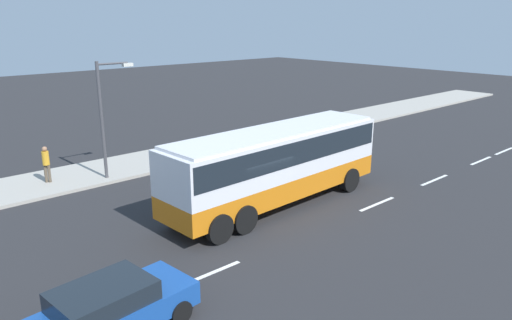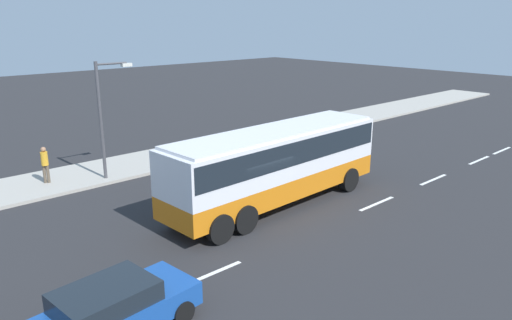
{
  "view_description": "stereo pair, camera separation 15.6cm",
  "coord_description": "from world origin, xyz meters",
  "px_view_note": "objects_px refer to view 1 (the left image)",
  "views": [
    {
      "loc": [
        -12.01,
        -13.71,
        7.66
      ],
      "look_at": [
        0.66,
        0.5,
        2.1
      ],
      "focal_mm": 34.02,
      "sensor_mm": 36.0,
      "label": 1
    },
    {
      "loc": [
        -12.13,
        -13.61,
        7.66
      ],
      "look_at": [
        0.66,
        0.5,
        2.1
      ],
      "focal_mm": 34.02,
      "sensor_mm": 36.0,
      "label": 2
    }
  ],
  "objects_px": {
    "coach_bus": "(276,159)",
    "pedestrian_near_curb": "(46,162)",
    "street_lamp": "(106,110)",
    "car_blue_saloon": "(110,309)"
  },
  "relations": [
    {
      "from": "car_blue_saloon",
      "to": "street_lamp",
      "type": "xyz_separation_m",
      "value": [
        5.58,
        11.61,
        2.69
      ]
    },
    {
      "from": "car_blue_saloon",
      "to": "pedestrian_near_curb",
      "type": "xyz_separation_m",
      "value": [
        2.95,
        12.81,
        0.39
      ]
    },
    {
      "from": "coach_bus",
      "to": "car_blue_saloon",
      "type": "height_order",
      "value": "coach_bus"
    },
    {
      "from": "coach_bus",
      "to": "street_lamp",
      "type": "xyz_separation_m",
      "value": [
        -3.7,
        7.89,
        1.42
      ]
    },
    {
      "from": "car_blue_saloon",
      "to": "pedestrian_near_curb",
      "type": "height_order",
      "value": "pedestrian_near_curb"
    },
    {
      "from": "pedestrian_near_curb",
      "to": "coach_bus",
      "type": "bearing_deg",
      "value": -111.98
    },
    {
      "from": "coach_bus",
      "to": "street_lamp",
      "type": "height_order",
      "value": "street_lamp"
    },
    {
      "from": "coach_bus",
      "to": "pedestrian_near_curb",
      "type": "height_order",
      "value": "coach_bus"
    },
    {
      "from": "car_blue_saloon",
      "to": "pedestrian_near_curb",
      "type": "relative_size",
      "value": 2.49
    },
    {
      "from": "coach_bus",
      "to": "car_blue_saloon",
      "type": "relative_size",
      "value": 2.44
    }
  ]
}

